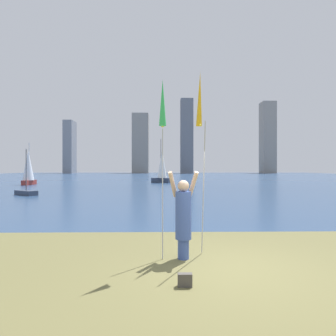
{
  "coord_description": "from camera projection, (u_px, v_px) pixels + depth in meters",
  "views": [
    {
      "loc": [
        -1.37,
        -6.19,
        2.12
      ],
      "look_at": [
        -0.93,
        17.54,
        2.09
      ],
      "focal_mm": 31.56,
      "sensor_mm": 36.0,
      "label": 1
    }
  ],
  "objects": [
    {
      "name": "ground",
      "position": [
        170.0,
        179.0,
        57.16
      ],
      "size": [
        120.0,
        138.0,
        0.12
      ],
      "color": "brown"
    },
    {
      "name": "person",
      "position": [
        183.0,
        216.0,
        6.87
      ],
      "size": [
        0.75,
        0.55,
        2.04
      ],
      "rotation": [
        0.0,
        0.0,
        -0.0
      ],
      "color": "#3F59A5",
      "rests_on": "ground"
    },
    {
      "name": "kite_flag_left",
      "position": [
        163.0,
        108.0,
        6.66
      ],
      "size": [
        0.16,
        0.58,
        4.13
      ],
      "color": "#B2B2B7",
      "rests_on": "ground"
    },
    {
      "name": "kite_flag_right",
      "position": [
        200.0,
        103.0,
        7.66
      ],
      "size": [
        0.16,
        1.25,
        4.58
      ],
      "color": "#B2B2B7",
      "rests_on": "ground"
    },
    {
      "name": "bag",
      "position": [
        185.0,
        280.0,
        5.26
      ],
      "size": [
        0.26,
        0.12,
        0.23
      ],
      "color": "#4C4742",
      "rests_on": "ground"
    },
    {
      "name": "sailboat_1",
      "position": [
        162.0,
        167.0,
        41.38
      ],
      "size": [
        2.76,
        1.86,
        6.12
      ],
      "color": "#333D51",
      "rests_on": "ground"
    },
    {
      "name": "sailboat_2",
      "position": [
        26.0,
        192.0,
        22.71
      ],
      "size": [
        2.09,
        1.79,
        3.56
      ],
      "color": "#333D51",
      "rests_on": "ground"
    },
    {
      "name": "sailboat_4",
      "position": [
        28.0,
        168.0,
        36.3
      ],
      "size": [
        1.38,
        2.73,
        5.21
      ],
      "color": "maroon",
      "rests_on": "ground"
    },
    {
      "name": "skyline_tower_0",
      "position": [
        70.0,
        147.0,
        110.18
      ],
      "size": [
        3.28,
        6.49,
        19.57
      ],
      "color": "gray",
      "rests_on": "ground"
    },
    {
      "name": "skyline_tower_1",
      "position": [
        141.0,
        144.0,
        114.29
      ],
      "size": [
        6.18,
        7.57,
        22.77
      ],
      "color": "gray",
      "rests_on": "ground"
    },
    {
      "name": "skyline_tower_2",
      "position": [
        187.0,
        136.0,
        109.07
      ],
      "size": [
        4.57,
        4.13,
        27.5
      ],
      "color": "slate",
      "rests_on": "ground"
    },
    {
      "name": "skyline_tower_3",
      "position": [
        268.0,
        138.0,
        114.85
      ],
      "size": [
        5.1,
        5.71,
        27.6
      ],
      "color": "gray",
      "rests_on": "ground"
    }
  ]
}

